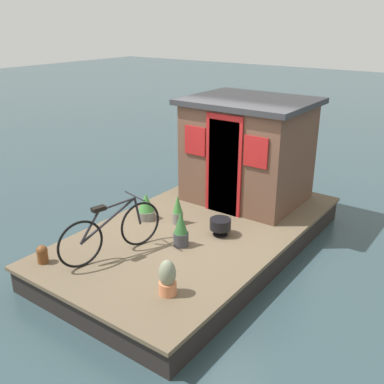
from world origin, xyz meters
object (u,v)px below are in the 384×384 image
object	(u,v)px
potted_plant_lavender	(181,230)
potted_plant_succulent	(167,278)
houseboat_cabin	(248,150)
potted_plant_ivy	(178,210)
bicycle	(112,231)
charcoal_grill	(220,225)
potted_plant_sage	(146,207)
mooring_bollard	(42,254)

from	to	relation	value
potted_plant_lavender	potted_plant_succulent	xyz separation A→B (m)	(-1.14, -0.65, -0.04)
houseboat_cabin	potted_plant_ivy	distance (m)	1.87
potted_plant_lavender	houseboat_cabin	bearing A→B (deg)	3.80
bicycle	charcoal_grill	xyz separation A→B (m)	(1.49, -0.94, -0.21)
potted_plant_lavender	potted_plant_succulent	size ratio (longest dim) A/B	1.17
bicycle	potted_plant_sage	size ratio (longest dim) A/B	3.55
potted_plant_sage	mooring_bollard	distance (m)	2.03
potted_plant_sage	potted_plant_succulent	world-z (taller)	potted_plant_succulent
potted_plant_lavender	potted_plant_ivy	distance (m)	0.81
potted_plant_succulent	charcoal_grill	size ratio (longest dim) A/B	1.41
potted_plant_sage	potted_plant_succulent	distance (m)	2.35
potted_plant_succulent	mooring_bollard	size ratio (longest dim) A/B	1.79
potted_plant_lavender	potted_plant_succulent	distance (m)	1.31
houseboat_cabin	potted_plant_lavender	size ratio (longest dim) A/B	3.94
potted_plant_sage	potted_plant_ivy	size ratio (longest dim) A/B	0.91
houseboat_cabin	potted_plant_lavender	bearing A→B (deg)	-176.20
bicycle	potted_plant_lavender	bearing A→B (deg)	-37.59
houseboat_cabin	mooring_bollard	distance (m)	4.13
potted_plant_lavender	mooring_bollard	size ratio (longest dim) A/B	2.09
potted_plant_sage	mooring_bollard	world-z (taller)	potted_plant_sage
bicycle	mooring_bollard	xyz separation A→B (m)	(-0.76, 0.66, -0.25)
houseboat_cabin	mooring_bollard	xyz separation A→B (m)	(-3.87, 1.15, -0.84)
houseboat_cabin	potted_plant_lavender	world-z (taller)	houseboat_cabin
charcoal_grill	potted_plant_ivy	bearing A→B (deg)	93.39
bicycle	potted_plant_lavender	xyz separation A→B (m)	(0.83, -0.64, -0.12)
mooring_bollard	charcoal_grill	bearing A→B (deg)	-35.42
potted_plant_ivy	potted_plant_lavender	bearing A→B (deg)	-138.81
potted_plant_sage	potted_plant_ivy	bearing A→B (deg)	-71.99
houseboat_cabin	potted_plant_ivy	size ratio (longest dim) A/B	4.33
houseboat_cabin	bicycle	distance (m)	3.21
mooring_bollard	houseboat_cabin	bearing A→B (deg)	-16.52
potted_plant_sage	potted_plant_lavender	size ratio (longest dim) A/B	0.83
potted_plant_sage	mooring_bollard	xyz separation A→B (m)	(-2.02, 0.21, -0.08)
houseboat_cabin	charcoal_grill	world-z (taller)	houseboat_cabin
houseboat_cabin	mooring_bollard	bearing A→B (deg)	163.48
potted_plant_sage	potted_plant_ivy	xyz separation A→B (m)	(0.18, -0.56, 0.02)
bicycle	mooring_bollard	distance (m)	1.03
bicycle	potted_plant_succulent	bearing A→B (deg)	-103.30
potted_plant_succulent	mooring_bollard	xyz separation A→B (m)	(-0.45, 1.95, -0.09)
potted_plant_lavender	mooring_bollard	distance (m)	2.06
potted_plant_lavender	charcoal_grill	bearing A→B (deg)	-24.41
potted_plant_succulent	mooring_bollard	bearing A→B (deg)	102.99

